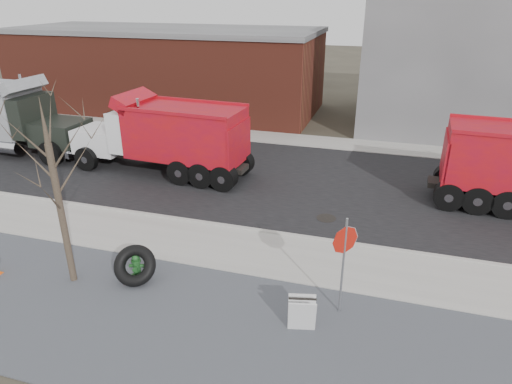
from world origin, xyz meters
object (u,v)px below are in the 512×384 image
(stop_sign, at_px, (344,250))
(dump_truck_grey, at_px, (2,114))
(sandwich_board, at_px, (302,314))
(dump_truck_red_b, at_px, (165,135))
(fire_hydrant, at_px, (137,267))
(truck_tire, at_px, (135,265))

(stop_sign, height_order, dump_truck_grey, dump_truck_grey)
(stop_sign, distance_m, dump_truck_grey, 19.32)
(sandwich_board, distance_m, dump_truck_red_b, 11.54)
(sandwich_board, relative_size, dump_truck_red_b, 0.11)
(fire_hydrant, xyz_separation_m, stop_sign, (5.65, 0.12, 1.47))
(dump_truck_grey, bearing_deg, truck_tire, -33.18)
(fire_hydrant, bearing_deg, truck_tire, -84.47)
(sandwich_board, xyz_separation_m, dump_truck_red_b, (-7.76, 8.44, 1.27))
(stop_sign, relative_size, dump_truck_red_b, 0.32)
(stop_sign, xyz_separation_m, dump_truck_red_b, (-8.54, 7.49, -0.06))
(fire_hydrant, height_order, stop_sign, stop_sign)
(truck_tire, xyz_separation_m, stop_sign, (5.58, 0.30, 1.30))
(fire_hydrant, height_order, dump_truck_red_b, dump_truck_red_b)
(truck_tire, height_order, sandwich_board, truck_tire)
(dump_truck_grey, bearing_deg, stop_sign, -23.03)
(truck_tire, distance_m, sandwich_board, 4.85)
(fire_hydrant, relative_size, stop_sign, 0.28)
(stop_sign, height_order, dump_truck_red_b, dump_truck_red_b)
(fire_hydrant, bearing_deg, dump_truck_grey, 130.45)
(fire_hydrant, distance_m, sandwich_board, 4.94)
(stop_sign, xyz_separation_m, sandwich_board, (-0.78, -0.95, -1.33))
(fire_hydrant, distance_m, dump_truck_red_b, 8.26)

